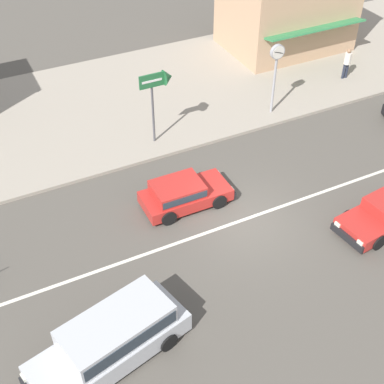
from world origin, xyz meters
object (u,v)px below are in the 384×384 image
Objects in this scene: pedestrian_near_clock at (347,61)px; shopfront_corner_warung at (288,1)px; hatchback_red_0 at (183,193)px; arrow_signboard at (163,82)px; street_clock at (276,62)px; minivan_silver_3 at (113,337)px.

pedestrian_near_clock is 0.24× the size of shopfront_corner_warung.
hatchback_red_0 is 1.06× the size of arrow_signboard.
hatchback_red_0 is at bearing -105.07° from arrow_signboard.
shopfront_corner_warung is at bearing 52.18° from street_clock.
minivan_silver_3 is 1.52× the size of arrow_signboard.
pedestrian_near_clock is at bearing 12.21° from street_clock.
street_clock is at bearing -167.79° from pedestrian_near_clock.
street_clock is 2.11× the size of pedestrian_near_clock.
minivan_silver_3 is at bearing -121.77° from arrow_signboard.
minivan_silver_3 is 19.57m from pedestrian_near_clock.
shopfront_corner_warung reaches higher than street_clock.
pedestrian_near_clock is at bearing 31.89° from minivan_silver_3.
street_clock is 0.51× the size of shopfront_corner_warung.
pedestrian_near_clock is at bearing 23.55° from hatchback_red_0.
hatchback_red_0 is 0.69× the size of minivan_silver_3.
hatchback_red_0 is at bearing -148.55° from street_clock.
hatchback_red_0 is 8.07m from street_clock.
shopfront_corner_warung is at bearing 98.50° from pedestrian_near_clock.
minivan_silver_3 is 14.69m from street_clock.
hatchback_red_0 is at bearing -156.45° from pedestrian_near_clock.
street_clock is at bearing 31.45° from hatchback_red_0.
minivan_silver_3 is at bearing -136.45° from shopfront_corner_warung.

